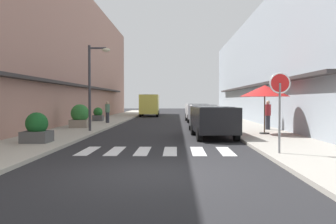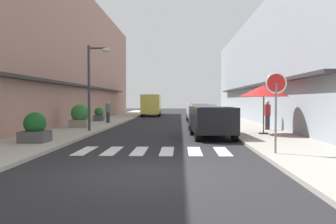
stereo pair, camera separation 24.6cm
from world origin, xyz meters
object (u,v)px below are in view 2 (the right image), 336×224
(street_lamp, at_px, (93,78))
(pedestrian_walking_far, at_px, (268,114))
(planter_corner, at_px, (35,129))
(parked_car_mid, at_px, (204,114))
(delivery_van, at_px, (151,103))
(planter_midblock, at_px, (80,116))
(pedestrian_walking_near, at_px, (108,112))
(cafe_umbrella, at_px, (264,91))
(parked_car_near, at_px, (212,118))
(planter_far, at_px, (99,114))
(round_street_sign, at_px, (276,92))
(parked_car_far, at_px, (198,111))

(street_lamp, height_order, pedestrian_walking_far, street_lamp)
(planter_corner, bearing_deg, street_lamp, 79.20)
(parked_car_mid, xyz_separation_m, delivery_van, (-4.64, 16.91, 0.48))
(street_lamp, bearing_deg, planter_midblock, 120.17)
(planter_corner, xyz_separation_m, pedestrian_walking_near, (0.41, 12.19, 0.29))
(parked_car_mid, relative_size, cafe_umbrella, 1.90)
(parked_car_near, bearing_deg, pedestrian_walking_far, 45.82)
(planter_corner, height_order, pedestrian_walking_far, pedestrian_walking_far)
(parked_car_near, distance_m, cafe_umbrella, 3.02)
(delivery_van, height_order, street_lamp, street_lamp)
(parked_car_mid, distance_m, planter_far, 9.94)
(pedestrian_walking_near, bearing_deg, parked_car_mid, -118.52)
(parked_car_near, height_order, planter_midblock, planter_midblock)
(round_street_sign, bearing_deg, pedestrian_walking_far, 77.92)
(parked_car_mid, bearing_deg, planter_far, 142.97)
(parked_car_near, xyz_separation_m, cafe_umbrella, (2.58, 0.90, 1.28))
(planter_corner, height_order, planter_far, planter_corner)
(street_lamp, xyz_separation_m, planter_midblock, (-1.39, 2.38, -2.18))
(parked_car_near, xyz_separation_m, parked_car_far, (0.00, 12.52, 0.00))
(round_street_sign, relative_size, street_lamp, 0.55)
(cafe_umbrella, height_order, pedestrian_walking_near, cafe_umbrella)
(cafe_umbrella, xyz_separation_m, planter_corner, (-9.73, -3.72, -1.56))
(round_street_sign, xyz_separation_m, street_lamp, (-7.62, 7.94, 0.94))
(cafe_umbrella, bearing_deg, delivery_van, 108.40)
(parked_car_far, height_order, planter_corner, parked_car_far)
(pedestrian_walking_near, bearing_deg, street_lamp, -175.01)
(parked_car_mid, distance_m, pedestrian_walking_far, 4.05)
(parked_car_near, distance_m, planter_midblock, 8.95)
(parked_car_far, bearing_deg, street_lamp, -121.37)
(planter_far, height_order, pedestrian_walking_far, pedestrian_walking_far)
(planter_corner, distance_m, planter_midblock, 7.67)
(parked_car_near, xyz_separation_m, street_lamp, (-6.14, 2.45, 2.04))
(parked_car_near, height_order, delivery_van, delivery_van)
(street_lamp, height_order, pedestrian_walking_near, street_lamp)
(street_lamp, bearing_deg, cafe_umbrella, -10.11)
(round_street_sign, relative_size, planter_far, 2.33)
(parked_car_far, relative_size, planter_midblock, 3.24)
(parked_car_mid, xyz_separation_m, pedestrian_walking_far, (3.40, -2.20, 0.05))
(planter_midblock, relative_size, pedestrian_walking_far, 0.86)
(parked_car_near, height_order, planter_far, parked_car_near)
(parked_car_mid, height_order, planter_corner, parked_car_mid)
(planter_midblock, distance_m, pedestrian_walking_far, 11.01)
(parked_car_near, bearing_deg, cafe_umbrella, 19.20)
(round_street_sign, height_order, pedestrian_walking_far, round_street_sign)
(parked_car_mid, bearing_deg, pedestrian_walking_far, -32.85)
(parked_car_mid, height_order, parked_car_far, same)
(planter_midblock, relative_size, pedestrian_walking_near, 0.89)
(delivery_van, distance_m, planter_midblock, 18.01)
(round_street_sign, distance_m, planter_midblock, 13.75)
(planter_corner, bearing_deg, parked_car_mid, 50.04)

